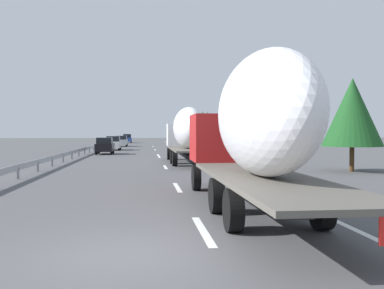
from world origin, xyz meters
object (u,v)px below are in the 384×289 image
Objects in this scene: truck_lead at (187,132)px; truck_trailing at (253,127)px; car_blue_sedan at (127,138)px; car_white_van at (114,143)px; car_silver_hatch at (122,141)px; road_sign at (193,132)px; car_black_suv at (105,146)px.

truck_lead is 0.96× the size of truck_trailing.
car_blue_sedan is (64.23, 7.02, -1.43)m from truck_lead.
car_white_van is at bearing 9.13° from truck_trailing.
truck_trailing is 46.01m from car_white_van.
road_sign is at bearing -148.47° from car_silver_hatch.
car_black_suv is 14.03m from road_sign.
car_silver_hatch is (14.89, -0.31, -0.03)m from car_white_van.
road_sign is at bearing -4.04° from truck_trailing.
truck_lead is at bearing -173.77° from car_blue_sedan.
car_blue_sedan is 1.16× the size of car_black_suv.
car_blue_sedan is 1.05× the size of car_silver_hatch.
car_white_van is at bearing -0.96° from car_black_suv.
truck_lead is 64.63m from car_blue_sedan.
truck_trailing is 43.96m from road_sign.
car_blue_sedan is 41.68m from road_sign.
truck_lead is 24.02m from road_sign.
car_white_van is 1.02× the size of car_blue_sedan.
truck_trailing reaches higher than truck_lead.
truck_trailing is 3.45× the size of car_black_suv.
road_sign is (9.11, -10.57, 1.45)m from car_black_suv.
road_sign reaches higher than car_blue_sedan.
car_white_van is 10.66m from car_black_suv.
car_silver_hatch is 1.29× the size of road_sign.
car_blue_sedan reaches higher than car_white_van.
car_black_suv is at bearing 179.47° from car_blue_sedan.
road_sign is at bearing -49.26° from car_black_suv.
truck_lead is at bearing 172.59° from road_sign.
car_blue_sedan is (84.26, 7.02, -1.57)m from truck_trailing.
car_silver_hatch is 1.10× the size of car_black_suv.
car_black_suv is at bearing 12.14° from truck_trailing.
car_black_suv is at bearing 130.74° from road_sign.
car_white_van is 1.37× the size of road_sign.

